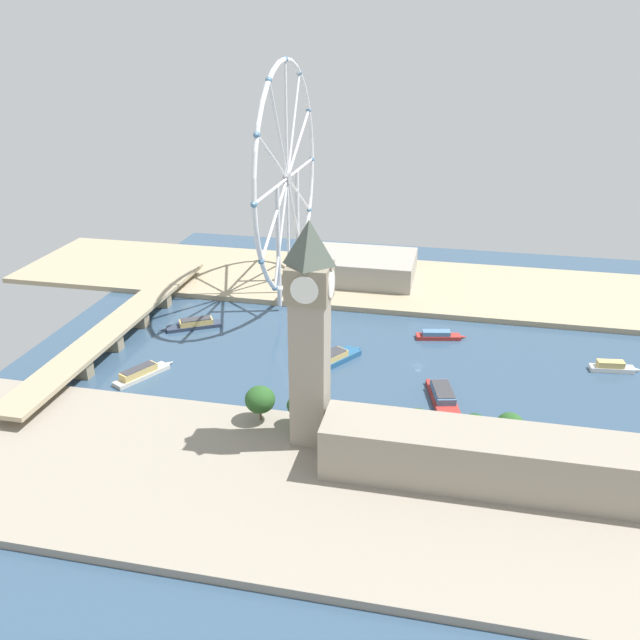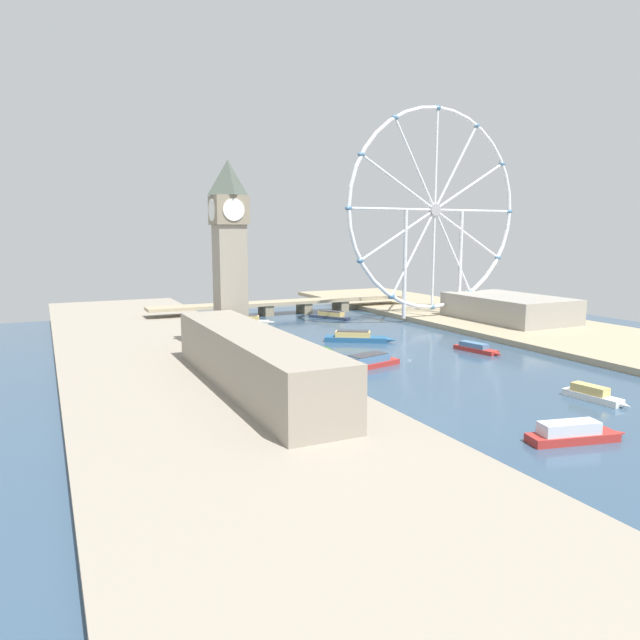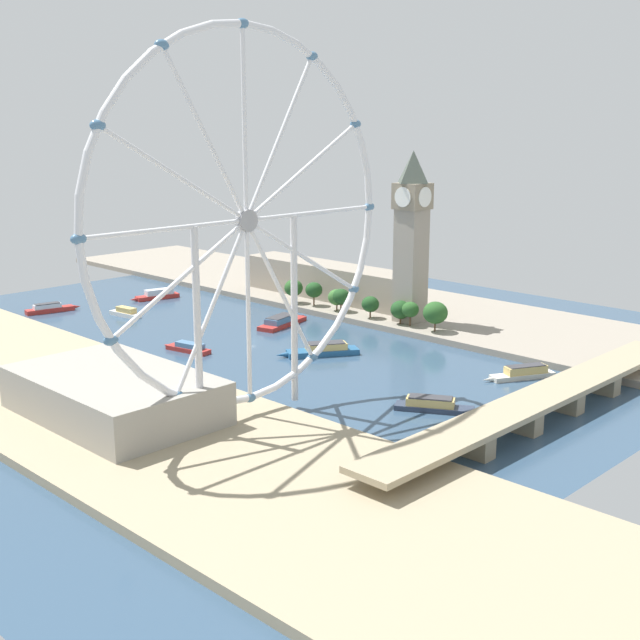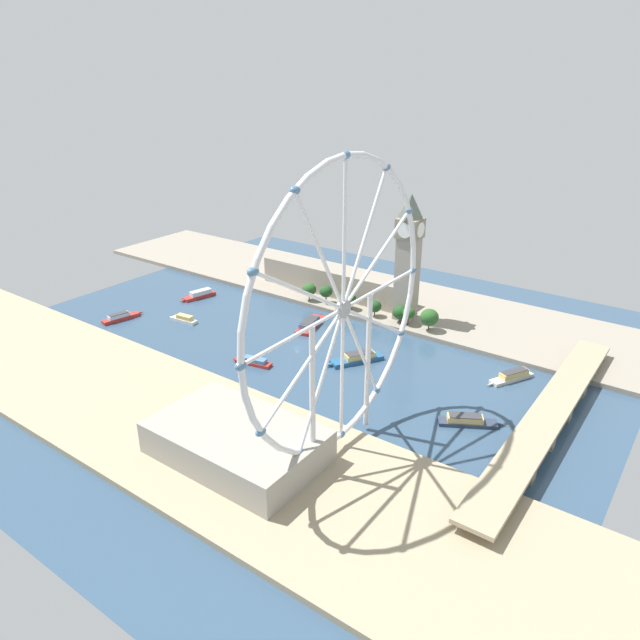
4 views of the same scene
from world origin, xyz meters
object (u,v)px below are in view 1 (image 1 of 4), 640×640
(tour_boat_4, at_px, (194,324))
(tour_boat_3, at_px, (438,335))
(tour_boat_1, at_px, (443,397))
(river_bridge, at_px, (120,324))
(tour_boat_0, at_px, (332,359))
(clock_tower, at_px, (310,332))
(riverside_hall, at_px, (354,266))
(tour_boat_5, at_px, (613,367))
(parliament_block, at_px, (498,460))
(ferris_wheel, at_px, (287,179))
(tour_boat_7, at_px, (141,373))

(tour_boat_4, bearing_deg, tour_boat_3, 156.24)
(tour_boat_1, bearing_deg, river_bridge, -114.29)
(river_bridge, distance_m, tour_boat_0, 111.25)
(clock_tower, xyz_separation_m, river_bridge, (73.74, 115.95, -39.94))
(riverside_hall, height_order, tour_boat_1, riverside_hall)
(riverside_hall, height_order, tour_boat_3, riverside_hall)
(tour_boat_3, xyz_separation_m, tour_boat_5, (-18.69, -79.75, 0.28))
(clock_tower, distance_m, tour_boat_5, 156.34)
(parliament_block, distance_m, ferris_wheel, 202.95)
(riverside_hall, bearing_deg, tour_boat_4, 140.81)
(ferris_wheel, bearing_deg, tour_boat_0, -152.22)
(tour_boat_0, bearing_deg, clock_tower, -143.55)
(parliament_block, bearing_deg, river_bridge, 64.55)
(clock_tower, bearing_deg, tour_boat_7, 67.51)
(parliament_block, height_order, tour_boat_1, parliament_block)
(clock_tower, height_order, riverside_hall, clock_tower)
(river_bridge, bearing_deg, parliament_block, -115.45)
(tour_boat_0, xyz_separation_m, tour_boat_1, (-24.51, -52.31, -0.13))
(tour_boat_4, relative_size, tour_boat_7, 1.02)
(tour_boat_0, bearing_deg, riverside_hall, 36.63)
(clock_tower, distance_m, riverside_hall, 182.32)
(parliament_block, xyz_separation_m, tour_boat_1, (56.48, 19.80, -10.37))
(riverside_hall, bearing_deg, ferris_wheel, 135.17)
(ferris_wheel, relative_size, river_bridge, 0.69)
(tour_boat_1, bearing_deg, tour_boat_0, -128.76)
(clock_tower, height_order, tour_boat_5, clock_tower)
(tour_boat_1, relative_size, tour_boat_4, 1.23)
(tour_boat_5, bearing_deg, tour_boat_3, 160.08)
(clock_tower, relative_size, tour_boat_7, 2.80)
(tour_boat_4, bearing_deg, tour_boat_7, 57.45)
(ferris_wheel, bearing_deg, tour_boat_1, -137.64)
(parliament_block, bearing_deg, tour_boat_5, -28.64)
(tour_boat_1, xyz_separation_m, tour_boat_5, (43.90, -74.61, -0.10))
(ferris_wheel, xyz_separation_m, riverside_hall, (32.71, -32.52, -58.50))
(parliament_block, relative_size, river_bridge, 0.64)
(parliament_block, height_order, tour_boat_7, parliament_block)
(clock_tower, xyz_separation_m, tour_boat_7, (35.72, 86.27, -44.59))
(tour_boat_1, height_order, tour_boat_5, tour_boat_1)
(tour_boat_0, relative_size, tour_boat_3, 1.31)
(clock_tower, distance_m, ferris_wheel, 154.10)
(tour_boat_4, height_order, tour_boat_5, tour_boat_4)
(tour_boat_5, bearing_deg, tour_boat_7, -172.90)
(riverside_hall, relative_size, tour_boat_4, 2.41)
(clock_tower, distance_m, river_bridge, 143.10)
(tour_boat_4, bearing_deg, clock_tower, 102.35)
(riverside_hall, distance_m, tour_boat_5, 163.44)
(riverside_hall, height_order, tour_boat_5, riverside_hall)
(river_bridge, relative_size, tour_boat_7, 6.21)
(tour_boat_7, bearing_deg, parliament_block, -80.15)
(parliament_block, distance_m, riverside_hall, 207.81)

